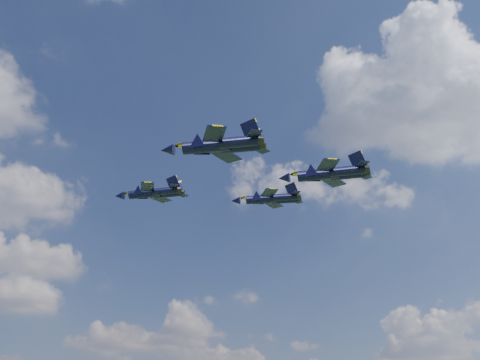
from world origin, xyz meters
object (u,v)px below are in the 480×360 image
(jet_lead, at_px, (143,194))
(jet_left, at_px, (203,146))
(jet_right, at_px, (260,199))
(jet_slot, at_px, (315,175))

(jet_lead, bearing_deg, jet_left, -135.40)
(jet_right, distance_m, jet_slot, 18.13)
(jet_lead, height_order, jet_right, jet_right)
(jet_lead, bearing_deg, jet_right, -49.37)
(jet_left, bearing_deg, jet_slot, -38.89)
(jet_right, height_order, jet_slot, jet_right)
(jet_lead, distance_m, jet_right, 24.06)
(jet_left, height_order, jet_slot, jet_slot)
(jet_lead, height_order, jet_slot, jet_slot)
(jet_lead, xyz_separation_m, jet_slot, (23.85, -19.46, 1.65))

